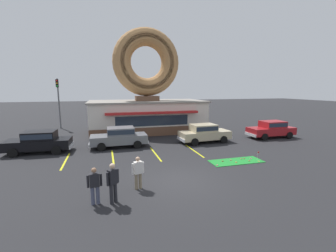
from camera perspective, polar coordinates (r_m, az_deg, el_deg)
ground_plane at (r=11.84m, az=2.86°, el=-13.69°), size 160.00×160.00×0.00m
donut_shop_building at (r=24.68m, az=-5.35°, el=7.31°), size 12.30×6.75×10.96m
putting_mat at (r=15.33m, az=16.95°, el=-8.56°), size 3.46×1.31×0.03m
mini_donut_near_left at (r=15.02m, az=16.92°, el=-8.81°), size 0.13×0.13×0.04m
mini_donut_near_right at (r=15.70m, az=22.06°, el=-8.30°), size 0.13×0.13×0.04m
mini_donut_mid_left at (r=15.01m, az=13.69°, el=-8.67°), size 0.13×0.13×0.04m
mini_donut_mid_centre at (r=15.59m, az=19.93°, el=-8.30°), size 0.13×0.13×0.04m
mini_donut_mid_right at (r=15.37m, az=15.69°, el=-8.33°), size 0.13×0.13×0.04m
mini_donut_far_left at (r=15.85m, az=18.07°, el=-7.90°), size 0.13×0.13×0.04m
mini_donut_far_centre at (r=15.96m, az=18.78°, el=-7.82°), size 0.13×0.13×0.04m
mini_donut_far_right at (r=14.19m, az=12.36°, el=-9.69°), size 0.13×0.13×0.04m
mini_donut_extra at (r=16.13m, az=20.30°, el=-7.72°), size 0.13×0.13×0.04m
golf_ball at (r=15.27m, az=15.40°, el=-8.43°), size 0.04×0.04×0.04m
putting_flag_pin at (r=15.97m, az=21.89°, el=-6.53°), size 0.13×0.01×0.55m
car_red at (r=23.65m, az=24.79°, el=-0.61°), size 4.57×2.00×1.60m
car_black at (r=18.94m, az=-29.91°, el=-3.32°), size 4.63×2.13×1.60m
car_champagne at (r=19.84m, az=9.18°, el=-1.64°), size 4.63×2.14×1.60m
car_grey at (r=18.43m, az=-12.21°, el=-2.58°), size 4.56×1.98×1.60m
pedestrian_blue_sweater_man at (r=9.63m, az=-13.82°, el=-13.46°), size 0.51×0.41×1.70m
pedestrian_hooded_kid at (r=10.73m, az=-7.62°, el=-11.35°), size 0.58×0.32×1.56m
pedestrian_leather_jacket_man at (r=9.78m, az=-18.13°, el=-13.90°), size 0.59×0.27×1.55m
trash_bin at (r=22.06m, az=-17.46°, el=-1.82°), size 0.57×0.57×0.97m
traffic_light_pole at (r=29.13m, az=-26.08°, el=6.66°), size 0.28×0.47×5.80m
parking_stripe_far_left at (r=16.21m, az=-24.60°, el=-8.09°), size 0.12×3.60×0.01m
parking_stripe_left at (r=16.00m, az=-13.84°, el=-7.71°), size 0.12×3.60×0.01m
parking_stripe_mid_left at (r=16.35m, az=-3.20°, el=-7.07°), size 0.12×3.60×0.01m
parking_stripe_centre at (r=17.22m, az=6.64°, el=-6.26°), size 0.12×3.60×0.01m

